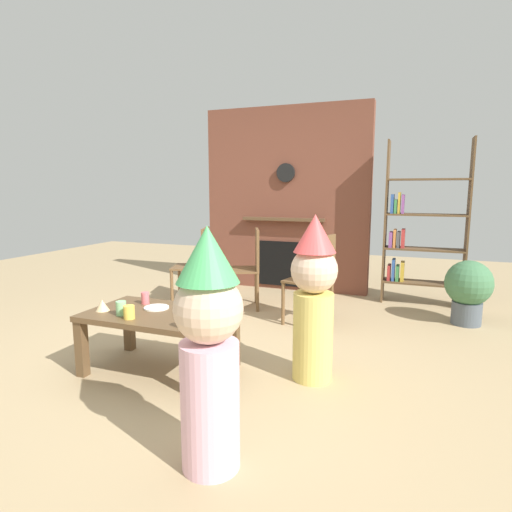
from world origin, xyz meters
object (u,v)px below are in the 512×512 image
bookshelf (417,231)px  birthday_cake_slice (102,305)px  dining_chair_middle (249,263)px  dining_chair_right (317,275)px  paper_plate_front (156,308)px  paper_cup_far_left (145,298)px  dining_chair_left (198,261)px  paper_plate_rear (197,319)px  paper_cup_near_right (201,300)px  paper_cup_far_right (129,312)px  child_with_cone_hat (209,344)px  paper_cup_near_left (185,321)px  coffee_table (159,322)px  paper_cup_center (121,308)px  child_in_pink (314,294)px  potted_plant_tall (468,288)px

bookshelf → birthday_cake_slice: bearing=-127.3°
dining_chair_middle → dining_chair_right: bearing=134.8°
paper_plate_front → paper_cup_far_left: bearing=153.1°
dining_chair_left → paper_plate_rear: bearing=100.7°
paper_cup_near_right → paper_plate_front: 0.34m
paper_cup_far_right → dining_chair_middle: size_ratio=0.10×
paper_cup_far_right → child_with_cone_hat: child_with_cone_hat is taller
paper_cup_near_left → dining_chair_left: bearing=116.5°
paper_cup_far_right → dining_chair_middle: 2.03m
paper_plate_front → paper_plate_rear: same height
coffee_table → dining_chair_left: size_ratio=1.17×
dining_chair_left → birthday_cake_slice: bearing=79.2°
paper_cup_near_right → paper_cup_far_right: bearing=-125.5°
paper_cup_center → child_with_cone_hat: (1.06, -0.69, 0.12)m
bookshelf → paper_cup_far_left: size_ratio=20.36×
paper_plate_rear → child_with_cone_hat: child_with_cone_hat is taller
paper_cup_near_right → birthday_cake_slice: bearing=-150.5°
paper_cup_far_right → paper_plate_rear: paper_cup_far_right is taller
dining_chair_middle → child_in_pink: bearing=102.4°
dining_chair_middle → child_with_cone_hat: bearing=84.8°
coffee_table → potted_plant_tall: size_ratio=1.63×
paper_cup_near_left → paper_plate_front: size_ratio=0.48×
child_in_pink → dining_chair_right: size_ratio=1.30×
paper_plate_front → dining_chair_middle: bearing=88.3°
dining_chair_middle → potted_plant_tall: size_ratio=1.39×
bookshelf → paper_cup_near_right: bookshelf is taller
paper_cup_far_left → paper_plate_rear: (0.58, -0.22, -0.04)m
paper_cup_far_left → dining_chair_middle: (0.21, 1.67, 0.01)m
paper_plate_front → birthday_cake_slice: birthday_cake_slice is taller
paper_plate_front → birthday_cake_slice: bearing=-150.5°
birthday_cake_slice → dining_chair_middle: 1.98m
coffee_table → paper_plate_front: size_ratio=5.65×
child_with_cone_hat → coffee_table: bearing=0.0°
paper_cup_near_right → dining_chair_left: dining_chair_left is taller
paper_cup_near_left → dining_chair_middle: 2.10m
coffee_table → dining_chair_middle: size_ratio=1.17×
paper_cup_near_left → potted_plant_tall: (1.88, 2.27, -0.13)m
dining_chair_right → paper_cup_near_left: bearing=87.0°
paper_cup_near_right → paper_cup_far_left: 0.46m
paper_cup_center → birthday_cake_slice: 0.21m
paper_cup_center → child_in_pink: 1.37m
paper_cup_center → dining_chair_middle: 1.99m
coffee_table → paper_cup_far_right: paper_cup_far_right is taller
dining_chair_right → child_in_pink: bearing=114.2°
child_with_cone_hat → child_in_pink: 1.15m
paper_cup_center → dining_chair_middle: size_ratio=0.11×
dining_chair_middle → dining_chair_right: same height
paper_cup_near_left → dining_chair_right: dining_chair_right is taller
paper_cup_near_left → birthday_cake_slice: size_ratio=0.90×
paper_plate_rear → paper_cup_far_right: bearing=-162.6°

